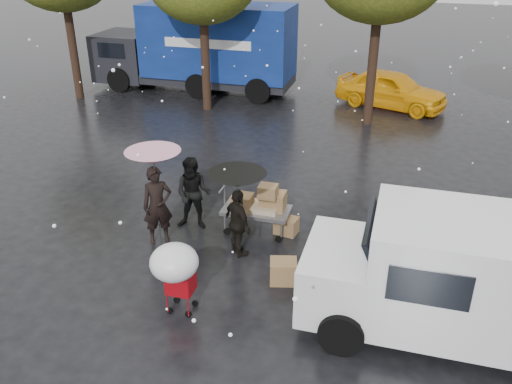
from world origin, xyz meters
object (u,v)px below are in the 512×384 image
(shopping_cart, at_px, (175,266))
(person_black, at_px, (238,223))
(person_pink, at_px, (158,206))
(white_van, at_px, (465,278))
(blue_truck, at_px, (199,48))
(vendor_cart, at_px, (260,204))
(yellow_taxi, at_px, (391,89))

(shopping_cart, bearing_deg, person_black, 79.19)
(shopping_cart, bearing_deg, person_pink, 122.08)
(person_black, height_order, white_van, white_van)
(person_black, height_order, blue_truck, blue_truck)
(person_pink, height_order, shopping_cart, person_pink)
(person_black, relative_size, shopping_cart, 1.03)
(person_pink, bearing_deg, vendor_cart, -8.38)
(vendor_cart, bearing_deg, white_van, -30.09)
(person_black, xyz_separation_m, vendor_cart, (0.18, 1.02, -0.03))
(shopping_cart, relative_size, white_van, 0.30)
(yellow_taxi, bearing_deg, person_black, -172.38)
(shopping_cart, xyz_separation_m, yellow_taxi, (2.85, 13.64, -0.36))
(blue_truck, bearing_deg, person_black, -65.28)
(blue_truck, bearing_deg, person_pink, -73.00)
(blue_truck, bearing_deg, shopping_cart, -70.33)
(white_van, bearing_deg, person_pink, 167.04)
(person_pink, bearing_deg, shopping_cart, -92.16)
(vendor_cart, bearing_deg, shopping_cart, -100.62)
(person_black, height_order, shopping_cart, person_black)
(shopping_cart, height_order, blue_truck, blue_truck)
(person_pink, distance_m, vendor_cart, 2.24)
(vendor_cart, relative_size, shopping_cart, 1.04)
(white_van, bearing_deg, vendor_cart, 149.91)
(vendor_cart, relative_size, blue_truck, 0.18)
(person_pink, distance_m, shopping_cart, 2.66)
(vendor_cart, xyz_separation_m, white_van, (4.11, -2.38, 0.43))
(vendor_cart, distance_m, shopping_cart, 3.29)
(person_black, bearing_deg, vendor_cart, -58.50)
(person_pink, xyz_separation_m, yellow_taxi, (4.26, 11.40, -0.18))
(person_pink, bearing_deg, white_van, -47.20)
(person_black, xyz_separation_m, yellow_taxi, (2.43, 11.44, -0.05))
(person_black, relative_size, white_van, 0.31)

